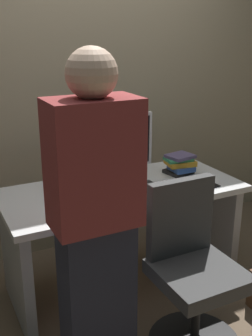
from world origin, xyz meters
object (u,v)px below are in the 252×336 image
Objects in this scene: desk at (123,218)px; office_chair at (192,275)px; person_at_desk at (96,226)px; monitor at (113,145)px; mouse at (167,182)px; keyboard at (126,190)px; cell_phone at (209,184)px; book_stack at (180,164)px; cup_near_keyboard at (81,201)px; cup_by_monitor at (51,180)px.

office_chair reaches higher than desk.
person_at_desk is 0.90m from monitor.
desk is 0.38m from mouse.
mouse reaches higher than keyboard.
cell_phone is at bearing -31.24° from monitor.
office_chair is at bearing -118.27° from book_stack.
cup_near_keyboard is at bearing 77.73° from person_at_desk.
cup_by_monitor is at bearing 120.01° from office_chair.
book_stack reaches higher than mouse.
keyboard is at bearing -92.29° from monitor.
desk is 2.87× the size of monitor.
monitor reaches higher than book_stack.
monitor is 5.59× the size of cup_by_monitor.
cup_by_monitor reaches higher than desk.
cup_near_keyboard is 0.39m from cup_by_monitor.
keyboard is 1.90× the size of book_stack.
monitor is 0.46m from cup_by_monitor.
monitor reaches higher than desk.
office_chair is 0.69m from person_at_desk.
office_chair reaches higher than keyboard.
keyboard is 2.99× the size of cell_phone.
office_chair is 10.27× the size of cup_near_keyboard.
cup_by_monitor is (-0.70, 0.30, 0.03)m from mouse.
mouse is at bearing -6.38° from keyboard.
cup_by_monitor is at bearing 168.05° from monitor.
mouse is at bearing 151.19° from cell_phone.
cup_by_monitor is (-0.06, 0.39, 0.00)m from cup_near_keyboard.
book_stack is 1.57× the size of cell_phone.
office_chair is 1.74× the size of monitor.
desk is 0.85m from person_at_desk.
office_chair is at bearing -2.38° from person_at_desk.
cup_near_keyboard is (-0.34, -0.11, 0.04)m from keyboard.
office_chair is 0.71m from cell_phone.
cup_near_keyboard is at bearing 132.74° from office_chair.
monitor reaches higher than office_chair.
book_stack is (0.84, 0.24, 0.03)m from cup_near_keyboard.
office_chair is 6.53× the size of cell_phone.
cup_by_monitor reaches higher than mouse.
cup_by_monitor is (0.04, 0.85, -0.07)m from person_at_desk.
cup_by_monitor is at bearing 156.78° from mouse.
cup_by_monitor reaches higher than keyboard.
monitor reaches higher than mouse.
book_stack is (0.39, 0.73, 0.37)m from office_chair.
desk is 0.24m from keyboard.
desk is 15.53× the size of mouse.
office_chair is 2.19× the size of keyboard.
cell_phone is at bearing -78.34° from book_stack.
cup_near_keyboard reaches higher than cell_phone.
desk is 0.53m from cup_by_monitor.
person_at_desk reaches higher than cup_near_keyboard.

